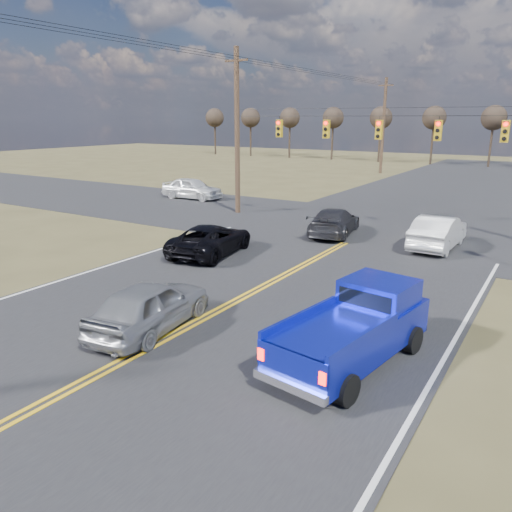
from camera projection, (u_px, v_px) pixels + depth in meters
The scene contains 12 objects.
ground at pixel (135, 356), 12.84m from camera, with size 160.00×160.00×0.00m, color brown.
road_main at pixel (308, 263), 21.00m from camera, with size 14.00×120.00×0.02m, color #28282B.
road_cross at pixel (373, 229), 27.53m from camera, with size 120.00×12.00×0.02m, color #28282B.
signal_gantry at pixel (387, 135), 25.74m from camera, with size 19.60×4.83×10.00m.
utility_poles at pixel (372, 132), 25.31m from camera, with size 19.60×58.32×10.00m.
treeline at pixel (424, 121), 33.31m from camera, with size 87.00×117.80×7.40m.
pickup_truck at pixel (355, 328), 12.25m from camera, with size 2.62×5.25×1.89m.
silver_suv at pixel (150, 306), 14.22m from camera, with size 1.75×4.34×1.48m, color gray.
black_suv at pixel (211, 239), 22.22m from camera, with size 2.25×4.87×1.35m, color black.
white_car_queue at pixel (438, 232), 23.24m from camera, with size 1.64×4.71×1.55m, color white.
dgrey_car_queue at pixel (334, 222), 25.94m from camera, with size 1.95×4.79×1.39m, color #2E2E33.
cross_car_west at pixel (192, 188), 37.39m from camera, with size 4.70×1.89×1.60m, color white.
Camera 1 is at (8.85, -8.24, 5.91)m, focal length 35.00 mm.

